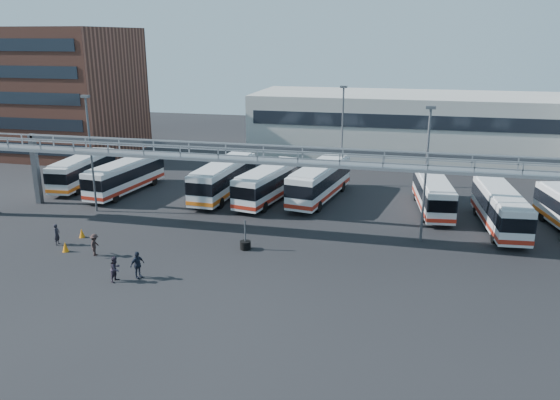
% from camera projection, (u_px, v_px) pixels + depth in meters
% --- Properties ---
extents(ground, '(140.00, 140.00, 0.00)m').
position_uv_depth(ground, '(242.00, 262.00, 37.58)').
color(ground, black).
rests_on(ground, ground).
extents(gantry, '(51.40, 5.15, 7.10)m').
position_uv_depth(gantry, '(264.00, 165.00, 41.47)').
color(gantry, gray).
rests_on(gantry, ground).
extents(apartment_building, '(18.00, 15.00, 16.00)m').
position_uv_depth(apartment_building, '(58.00, 92.00, 70.73)').
color(apartment_building, brown).
rests_on(apartment_building, ground).
extents(warehouse, '(42.00, 14.00, 8.00)m').
position_uv_depth(warehouse, '(420.00, 126.00, 69.19)').
color(warehouse, '#9E9E99').
rests_on(warehouse, ground).
extents(light_pole_left, '(0.70, 0.35, 10.21)m').
position_uv_depth(light_pole_left, '(90.00, 148.00, 46.92)').
color(light_pole_left, '#4C4F54').
rests_on(light_pole_left, ground).
extents(light_pole_mid, '(0.70, 0.35, 10.21)m').
position_uv_depth(light_pole_mid, '(426.00, 168.00, 39.81)').
color(light_pole_mid, '#4C4F54').
rests_on(light_pole_mid, ground).
extents(light_pole_back, '(0.70, 0.35, 10.21)m').
position_uv_depth(light_pole_back, '(342.00, 130.00, 55.55)').
color(light_pole_back, '#4C4F54').
rests_on(light_pole_back, ground).
extents(bus_0, '(3.18, 10.45, 3.13)m').
position_uv_depth(bus_0, '(83.00, 170.00, 56.28)').
color(bus_0, silver).
rests_on(bus_0, ground).
extents(bus_1, '(3.56, 10.66, 3.17)m').
position_uv_depth(bus_1, '(125.00, 175.00, 53.83)').
color(bus_1, silver).
rests_on(bus_1, ground).
extents(bus_3, '(3.29, 11.36, 3.41)m').
position_uv_depth(bus_3, '(223.00, 178.00, 52.41)').
color(bus_3, silver).
rests_on(bus_3, ground).
extents(bus_4, '(4.49, 11.01, 3.26)m').
position_uv_depth(bus_4, '(270.00, 182.00, 51.11)').
color(bus_4, silver).
rests_on(bus_4, ground).
extents(bus_5, '(4.54, 11.63, 3.45)m').
position_uv_depth(bus_5, '(320.00, 180.00, 51.37)').
color(bus_5, silver).
rests_on(bus_5, ground).
extents(bus_7, '(3.49, 10.39, 3.10)m').
position_uv_depth(bus_7, '(433.00, 193.00, 48.09)').
color(bus_7, silver).
rests_on(bus_7, ground).
extents(bus_8, '(3.38, 10.83, 3.24)m').
position_uv_depth(bus_8, '(500.00, 208.00, 43.60)').
color(bus_8, silver).
rests_on(bus_8, ground).
extents(pedestrian_a, '(0.47, 0.64, 1.62)m').
position_uv_depth(pedestrian_a, '(57.00, 234.00, 40.52)').
color(pedestrian_a, black).
rests_on(pedestrian_a, ground).
extents(pedestrian_b, '(0.72, 0.88, 1.66)m').
position_uv_depth(pedestrian_b, '(116.00, 269.00, 34.47)').
color(pedestrian_b, '#2D2433').
rests_on(pedestrian_b, ground).
extents(pedestrian_c, '(0.80, 1.14, 1.61)m').
position_uv_depth(pedestrian_c, '(95.00, 245.00, 38.50)').
color(pedestrian_c, '#302120').
rests_on(pedestrian_c, ground).
extents(pedestrian_d, '(0.85, 1.14, 1.80)m').
position_uv_depth(pedestrian_d, '(137.00, 265.00, 34.90)').
color(pedestrian_d, '#191F2E').
rests_on(pedestrian_d, ground).
extents(cone_left, '(0.52, 0.52, 0.70)m').
position_uv_depth(cone_left, '(82.00, 233.00, 42.11)').
color(cone_left, orange).
rests_on(cone_left, ground).
extents(cone_right, '(0.51, 0.51, 0.73)m').
position_uv_depth(cone_right, '(65.00, 247.00, 39.31)').
color(cone_right, orange).
rests_on(cone_right, ground).
extents(tire_stack, '(0.79, 0.79, 2.26)m').
position_uv_depth(tire_stack, '(245.00, 244.00, 39.76)').
color(tire_stack, black).
rests_on(tire_stack, ground).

